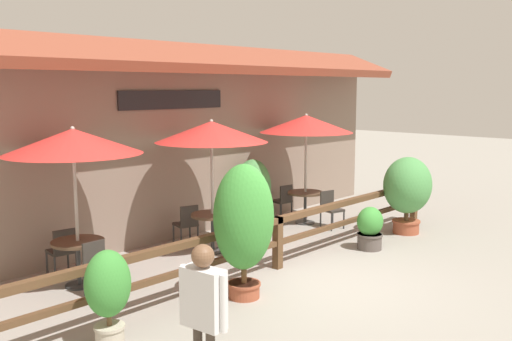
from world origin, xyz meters
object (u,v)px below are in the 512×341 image
at_px(potted_plant_small_flowering, 370,228).
at_px(pedestrian, 204,304).
at_px(dining_table_middle, 213,222).
at_px(patio_umbrella_near, 73,142).
at_px(potted_plant_entrance_palm, 244,220).
at_px(chair_near_streetside, 99,266).
at_px(chair_near_wallside, 62,249).
at_px(chair_far_streetside, 331,207).
at_px(potted_plant_corner_fern, 108,291).
at_px(patio_umbrella_far, 306,124).
at_px(chair_far_wallside, 283,200).
at_px(dining_table_near, 78,250).
at_px(potted_plant_tall_tropical, 253,190).
at_px(chair_middle_wallside, 187,223).
at_px(dining_table_far, 305,198).
at_px(patio_umbrella_middle, 212,132).
at_px(potted_plant_broad_leaf, 407,188).
at_px(chair_middle_streetside, 239,234).

relative_size(potted_plant_small_flowering, pedestrian, 0.51).
bearing_deg(pedestrian, dining_table_middle, -49.91).
xyz_separation_m(patio_umbrella_near, potted_plant_entrance_palm, (1.48, -2.35, -1.17)).
xyz_separation_m(patio_umbrella_near, dining_table_middle, (2.86, -0.14, -1.78)).
xyz_separation_m(chair_near_streetside, chair_near_wallside, (0.08, 1.29, 0.00)).
relative_size(chair_far_streetside, potted_plant_corner_fern, 0.68).
height_order(patio_umbrella_near, patio_umbrella_far, same).
bearing_deg(patio_umbrella_near, patio_umbrella_far, -0.05).
bearing_deg(dining_table_middle, pedestrian, -133.61).
distance_m(chair_far_wallside, pedestrian, 8.59).
bearing_deg(potted_plant_corner_fern, dining_table_near, 68.63).
distance_m(potted_plant_small_flowering, potted_plant_tall_tropical, 3.09).
bearing_deg(chair_near_streetside, chair_near_wallside, 83.59).
bearing_deg(chair_near_wallside, chair_near_streetside, 93.39).
relative_size(chair_near_streetside, chair_far_streetside, 1.00).
bearing_deg(chair_near_wallside, pedestrian, 84.70).
bearing_deg(patio_umbrella_near, chair_near_streetside, -91.68).
distance_m(dining_table_near, potted_plant_corner_fern, 2.46).
bearing_deg(chair_far_streetside, dining_table_near, -174.39).
xyz_separation_m(dining_table_middle, chair_far_wallside, (3.16, 0.85, -0.13)).
xyz_separation_m(chair_middle_wallside, dining_table_far, (3.21, -0.59, 0.13)).
bearing_deg(patio_umbrella_middle, potted_plant_broad_leaf, -27.95).
bearing_deg(pedestrian, chair_near_wallside, -18.71).
xyz_separation_m(chair_middle_streetside, dining_table_far, (3.13, 0.86, 0.13)).
bearing_deg(chair_near_wallside, chair_far_streetside, 174.34).
bearing_deg(potted_plant_small_flowering, potted_plant_corner_fern, 179.44).
bearing_deg(dining_table_far, chair_near_wallside, 173.78).
bearing_deg(patio_umbrella_far, potted_plant_corner_fern, -161.74).
relative_size(patio_umbrella_middle, potted_plant_broad_leaf, 1.53).
bearing_deg(chair_near_wallside, patio_umbrella_near, 91.36).
xyz_separation_m(chair_near_wallside, potted_plant_small_flowering, (5.08, -2.99, -0.04)).
xyz_separation_m(chair_near_wallside, pedestrian, (-1.07, -4.84, 0.62)).
distance_m(chair_middle_streetside, dining_table_far, 3.25).
bearing_deg(dining_table_far, potted_plant_entrance_palm, -152.65).
height_order(chair_middle_wallside, potted_plant_broad_leaf, potted_plant_broad_leaf).
bearing_deg(patio_umbrella_far, chair_near_streetside, -173.97).
distance_m(dining_table_middle, patio_umbrella_far, 3.63).
xyz_separation_m(chair_far_streetside, chair_far_wallside, (-0.05, 1.42, 0.00)).
xyz_separation_m(chair_middle_wallside, pedestrian, (-3.81, -4.78, 0.62)).
xyz_separation_m(patio_umbrella_middle, dining_table_middle, (0.00, 0.00, -1.78)).
bearing_deg(chair_far_wallside, chair_middle_streetside, 33.45).
distance_m(chair_near_streetside, dining_table_middle, 2.93).
bearing_deg(chair_near_wallside, potted_plant_small_flowering, 156.63).
bearing_deg(chair_middle_wallside, dining_table_far, -175.60).
bearing_deg(potted_plant_broad_leaf, dining_table_middle, 152.05).
xyz_separation_m(patio_umbrella_middle, chair_middle_streetside, (0.03, -0.72, -1.92)).
xyz_separation_m(dining_table_far, chair_far_wallside, (0.00, 0.71, -0.13)).
bearing_deg(chair_near_wallside, dining_table_near, 91.36).
bearing_deg(patio_umbrella_middle, chair_near_wallside, 164.27).
relative_size(dining_table_middle, pedestrian, 0.50).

